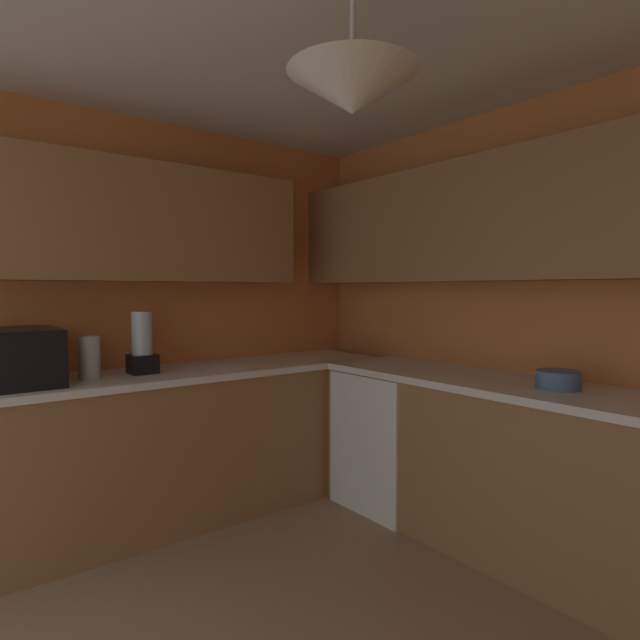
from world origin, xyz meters
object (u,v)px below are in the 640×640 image
(dishwasher, at_px, (395,438))
(microwave, at_px, (19,357))
(bowl, at_px, (558,380))
(kettle, at_px, (90,358))
(blender_appliance, at_px, (142,346))

(dishwasher, height_order, microwave, microwave)
(microwave, relative_size, bowl, 2.34)
(kettle, relative_size, bowl, 1.15)
(dishwasher, distance_m, kettle, 1.92)
(bowl, xyz_separation_m, blender_appliance, (-1.73, -1.44, 0.12))
(dishwasher, bearing_deg, bowl, 1.61)
(microwave, distance_m, kettle, 0.34)
(kettle, distance_m, blender_appliance, 0.30)
(kettle, bearing_deg, dishwasher, 69.45)
(kettle, bearing_deg, bowl, 45.45)
(kettle, height_order, bowl, kettle)
(microwave, bearing_deg, dishwasher, 72.09)
(kettle, relative_size, blender_appliance, 0.65)
(dishwasher, bearing_deg, kettle, -110.55)
(kettle, bearing_deg, microwave, -93.42)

